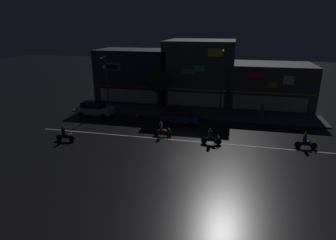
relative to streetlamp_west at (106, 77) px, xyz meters
name	(u,v)px	position (x,y,z in m)	size (l,w,h in m)	color
ground_plane	(179,140)	(11.47, -9.45, -4.07)	(140.00, 140.00, 0.00)	black
lane_divider_stripe	(179,140)	(11.47, -9.45, -4.06)	(28.95, 0.16, 0.01)	beige
sidewalk_far	(193,113)	(11.47, -0.49, -4.00)	(30.48, 4.44, 0.14)	#424447
storefront_left_block	(135,75)	(2.33, 4.81, -0.45)	(10.27, 6.34, 7.25)	#2D333D
storefront_center_block	(268,85)	(20.62, 5.34, -1.21)	(10.97, 7.40, 5.72)	#56514C
storefront_right_block	(200,71)	(11.47, 6.11, 0.21)	(9.19, 8.94, 8.56)	#56514C
streetlamp_west	(106,77)	(0.00, 0.00, 0.00)	(0.44, 1.64, 6.60)	#47494C
streetlamp_mid	(222,77)	(14.80, -0.25, 0.60)	(0.44, 1.64, 7.74)	#47494C
pedestrian_on_sidewalk	(262,111)	(19.62, -0.83, -3.12)	(0.39, 0.39, 1.77)	#4C664C
street_tree	(158,81)	(6.87, 0.17, -0.32)	(2.77, 2.77, 5.01)	#473323
parked_car_near_kerb	(95,109)	(0.01, -3.87, -3.20)	(4.30, 1.98, 1.67)	silver
parked_car_trailing	(180,116)	(10.61, -4.55, -3.20)	(4.30, 1.98, 1.67)	navy
motorcycle_lead	(162,130)	(9.61, -8.69, -3.44)	(1.90, 0.60, 1.52)	black
motorcycle_following	(65,135)	(0.91, -11.98, -3.44)	(1.90, 0.60, 1.52)	black
motorcycle_opposite_lane	(211,138)	(14.47, -9.70, -3.44)	(1.90, 0.60, 1.52)	black
motorcycle_trailing_far	(306,142)	(22.78, -8.83, -3.44)	(1.90, 0.60, 1.52)	black
traffic_cone	(137,115)	(5.15, -3.17, -3.79)	(0.36, 0.36, 0.55)	orange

